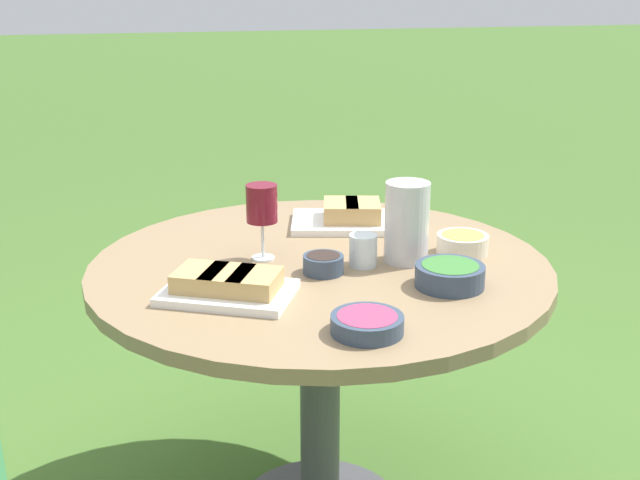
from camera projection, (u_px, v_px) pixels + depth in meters
name	position (u px, v px, depth m)	size (l,w,h in m)	color
dining_table	(320.00, 304.00, 2.11)	(1.19, 1.19, 0.77)	#4C4C51
water_pitcher	(407.00, 222.00, 2.05)	(0.12, 0.11, 0.21)	silver
wine_glass	(262.00, 205.00, 2.05)	(0.08, 0.08, 0.20)	silver
platter_bread_main	(228.00, 285.00, 1.84)	(0.31, 0.35, 0.06)	white
platter_charcuterie	(347.00, 216.00, 2.36)	(0.29, 0.33, 0.07)	white
bowl_fries	(462.00, 243.00, 2.13)	(0.14, 0.14, 0.05)	beige
bowl_salad	(450.00, 274.00, 1.90)	(0.17, 0.17, 0.05)	#334256
bowl_olives	(323.00, 263.00, 1.99)	(0.10, 0.10, 0.05)	#334256
bowl_dip_red	(367.00, 323.00, 1.66)	(0.15, 0.15, 0.04)	#334256
cup_water_near	(363.00, 250.00, 2.03)	(0.07, 0.07, 0.08)	silver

